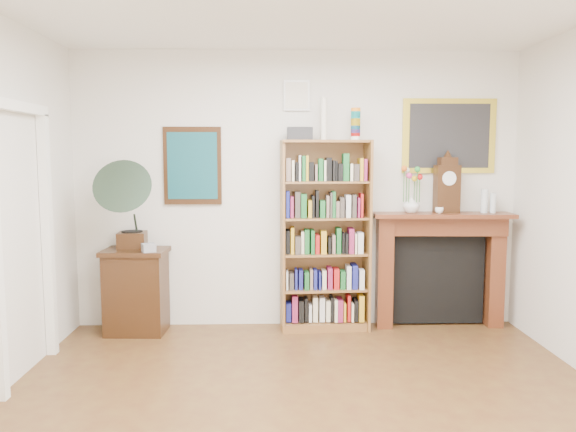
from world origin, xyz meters
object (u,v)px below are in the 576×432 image
at_px(bottle_right, 493,203).
at_px(bookshelf, 325,225).
at_px(fireplace, 439,259).
at_px(teacup, 439,210).
at_px(flower_vase, 411,204).
at_px(bottle_left, 484,201).
at_px(gramophone, 127,200).
at_px(cd_stack, 149,248).
at_px(mantel_clock, 447,186).
at_px(side_cabinet, 136,291).

bearing_deg(bottle_right, bookshelf, -178.86).
relative_size(fireplace, teacup, 17.16).
xyz_separation_m(flower_vase, bottle_left, (0.74, -0.01, 0.03)).
relative_size(gramophone, cd_stack, 7.30).
xyz_separation_m(gramophone, bottle_left, (3.53, 0.19, -0.03)).
relative_size(mantel_clock, bottle_left, 2.32).
relative_size(teacup, bottle_left, 0.34).
height_order(side_cabinet, mantel_clock, mantel_clock).
relative_size(side_cabinet, cd_stack, 6.98).
bearing_deg(fireplace, bottle_left, -2.70).
bearing_deg(bottle_left, fireplace, 174.67).
relative_size(side_cabinet, mantel_clock, 1.50).
height_order(side_cabinet, gramophone, gramophone).
xyz_separation_m(side_cabinet, bottle_right, (3.58, 0.10, 0.86)).
bearing_deg(mantel_clock, cd_stack, 179.36).
distance_m(flower_vase, bottle_right, 0.83).
height_order(mantel_clock, bottle_right, mantel_clock).
relative_size(flower_vase, teacup, 2.08).
relative_size(bookshelf, bottle_left, 9.14).
relative_size(teacup, bottle_right, 0.41).
xyz_separation_m(mantel_clock, bottle_left, (0.38, -0.01, -0.15)).
bearing_deg(gramophone, side_cabinet, 62.84).
distance_m(bookshelf, cd_stack, 1.73).
bearing_deg(bottle_right, cd_stack, -175.80).
distance_m(mantel_clock, bottle_left, 0.41).
distance_m(side_cabinet, bottle_left, 3.60).
height_order(fireplace, flower_vase, flower_vase).
height_order(bookshelf, bottle_left, bookshelf).
relative_size(gramophone, bottle_right, 4.38).
relative_size(bookshelf, cd_stack, 18.27).
height_order(bookshelf, cd_stack, bookshelf).
height_order(bookshelf, flower_vase, bookshelf).
bearing_deg(cd_stack, bottle_right, 4.20).
height_order(bookshelf, side_cabinet, bookshelf).
xyz_separation_m(teacup, bottle_right, (0.56, 0.05, 0.07)).
bearing_deg(gramophone, bottle_left, -1.40).
bearing_deg(mantel_clock, bottle_right, -6.52).
distance_m(side_cabinet, bottle_right, 3.68).
height_order(side_cabinet, flower_vase, flower_vase).
distance_m(mantel_clock, teacup, 0.26).
xyz_separation_m(cd_stack, flower_vase, (2.58, 0.26, 0.39)).
xyz_separation_m(fireplace, flower_vase, (-0.31, -0.03, 0.57)).
height_order(cd_stack, bottle_left, bottle_left).
height_order(fireplace, teacup, teacup).
height_order(gramophone, flower_vase, gramophone).
xyz_separation_m(gramophone, cd_stack, (0.20, -0.06, -0.45)).
distance_m(bookshelf, mantel_clock, 1.29).
bearing_deg(side_cabinet, bookshelf, 4.46).
bearing_deg(flower_vase, bookshelf, -177.08).
bearing_deg(flower_vase, mantel_clock, -0.57).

